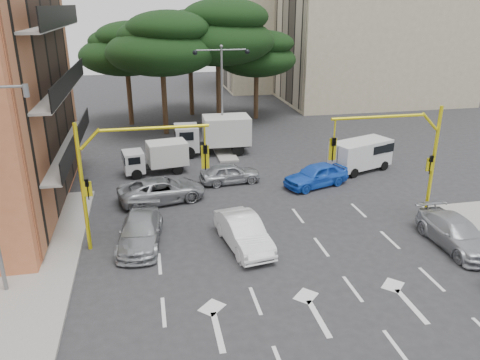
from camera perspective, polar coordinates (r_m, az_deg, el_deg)
The scene contains 21 objects.
ground at distance 21.86m, azimuth 4.92°, elevation -8.64°, with size 120.00×120.00×0.00m, color #28282B.
median_strip at distance 36.26m, azimuth -2.12°, elevation 3.72°, with size 1.40×6.00×0.15m, color gray.
apartment_beige_near at distance 56.36m, azimuth 16.33°, elevation 18.64°, with size 20.20×12.15×18.70m.
apartment_beige_far at distance 64.96m, azimuth 5.37°, elevation 18.64°, with size 16.20×12.15×16.70m.
pine_left_near at distance 40.32m, azimuth -9.50°, elevation 16.11°, with size 9.15×9.15×10.23m.
pine_center at distance 42.76m, azimuth -2.66°, elevation 17.54°, with size 9.98×9.98×11.16m.
pine_left_far at distance 44.35m, azimuth -13.70°, elevation 15.32°, with size 8.32×8.32×9.30m.
pine_right at distance 45.66m, azimuth 2.12°, elevation 15.14°, with size 7.49×7.49×8.37m.
pine_back at distance 47.50m, azimuth -6.13°, elevation 16.94°, with size 9.15×9.15×10.23m.
signal_mast_right at distance 24.67m, azimuth 19.26°, elevation 3.54°, with size 5.79×0.37×6.00m.
signal_mast_left at distance 21.36m, azimuth -14.12°, elevation 1.49°, with size 5.79×0.37×6.00m.
street_lamp_center at distance 35.07m, azimuth -2.24°, elevation 12.11°, with size 4.16×0.36×7.77m.
car_white_hatch at distance 21.86m, azimuth 0.43°, elevation -6.38°, with size 1.55×4.43×1.46m, color white.
car_blue_compact at distance 29.34m, azimuth 9.26°, elevation 0.60°, with size 1.70×4.23×1.44m, color blue.
car_silver_wagon at distance 22.57m, azimuth -12.06°, elevation -6.11°, with size 1.89×4.65×1.35m, color #919498.
car_silver_cross_a at distance 27.14m, azimuth -9.48°, elevation -1.18°, with size 2.29×4.97×1.38m, color #919398.
car_silver_cross_b at distance 29.51m, azimuth -1.24°, elevation 0.85°, with size 1.53×3.80×1.30m, color #9EA1A6.
car_silver_parked at distance 24.10m, azimuth 24.85°, elevation -5.89°, with size 1.91×4.69×1.36m, color #9FA1A7.
van_white at distance 32.69m, azimuth 14.47°, elevation 2.93°, with size 1.91×4.21×2.11m, color silver, non-canonical shape.
box_truck_a at distance 31.61m, azimuth -10.20°, elevation 2.65°, with size 1.79×4.25×2.09m, color silver, non-canonical shape.
box_truck_b at distance 35.30m, azimuth -3.30°, elevation 5.47°, with size 2.39×5.70×2.80m, color silver, non-canonical shape.
Camera 1 is at (-5.60, -18.21, 10.72)m, focal length 35.00 mm.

